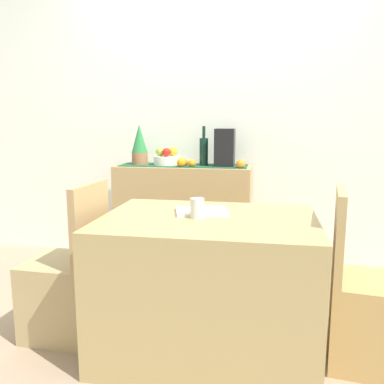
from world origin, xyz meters
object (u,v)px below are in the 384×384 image
open_book (202,211)px  chair_near_window (67,291)px  sideboard_console (184,215)px  coffee_cup (197,208)px  fruit_bowl (167,160)px  chair_by_corner (368,314)px  dining_table (208,284)px  wine_bottle (204,151)px  potted_plant (140,145)px  coffee_maker (225,148)px

open_book → chair_near_window: (-0.78, -0.09, -0.48)m
sideboard_console → coffee_cup: size_ratio=10.92×
fruit_bowl → chair_by_corner: size_ratio=0.25×
dining_table → coffee_cup: (-0.06, -0.03, 0.42)m
sideboard_console → wine_bottle: 0.58m
potted_plant → chair_by_corner: (1.61, -1.30, -0.77)m
coffee_cup → sideboard_console: bearing=104.4°
coffee_maker → potted_plant: 0.73m
chair_by_corner → sideboard_console: bearing=133.2°
coffee_cup → chair_by_corner: bearing=2.2°
coffee_cup → chair_near_window: 0.93m
dining_table → chair_near_window: chair_near_window is taller
chair_near_window → chair_by_corner: (1.65, 0.00, 0.00)m
coffee_maker → potted_plant: (-0.73, 0.00, 0.02)m
sideboard_console → coffee_cup: (0.34, -1.33, 0.36)m
fruit_bowl → chair_by_corner: (1.37, -1.30, -0.64)m
dining_table → coffee_cup: coffee_cup is taller
open_book → coffee_cup: size_ratio=2.68×
chair_near_window → wine_bottle: bearing=65.3°
chair_near_window → dining_table: bearing=0.1°
dining_table → wine_bottle: bearing=99.8°
coffee_cup → chair_near_window: chair_near_window is taller
potted_plant → dining_table: 1.66m
fruit_bowl → coffee_cup: bearing=-69.9°
chair_near_window → coffee_cup: bearing=-2.3°
dining_table → chair_near_window: size_ratio=1.25×
wine_bottle → chair_by_corner: (1.05, -1.30, -0.73)m
coffee_maker → chair_near_window: bearing=-120.7°
sideboard_console → coffee_maker: (0.35, 0.00, 0.59)m
sideboard_console → dining_table: bearing=-73.0°
potted_plant → open_book: 1.45m
dining_table → chair_by_corner: (0.83, 0.00, -0.10)m
fruit_bowl → open_book: bearing=-67.9°
sideboard_console → wine_bottle: size_ratio=3.43×
wine_bottle → coffee_maker: 0.18m
wine_bottle → chair_by_corner: bearing=-51.1°
wine_bottle → coffee_cup: size_ratio=3.18×
open_book → chair_by_corner: bearing=-20.1°
fruit_bowl → chair_by_corner: fruit_bowl is taller
open_book → potted_plant: bearing=106.9°
coffee_maker → coffee_cup: size_ratio=2.99×
sideboard_console → fruit_bowl: fruit_bowl is taller
fruit_bowl → wine_bottle: wine_bottle is taller
open_book → chair_by_corner: (0.88, -0.09, -0.48)m
sideboard_console → coffee_maker: coffee_maker is taller
coffee_cup → fruit_bowl: bearing=110.1°
sideboard_console → chair_by_corner: chair_by_corner is taller
wine_bottle → fruit_bowl: bearing=180.0°
fruit_bowl → chair_by_corner: 2.00m
fruit_bowl → coffee_maker: coffee_maker is taller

